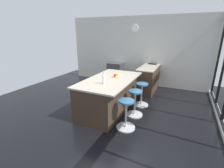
{
  "coord_description": "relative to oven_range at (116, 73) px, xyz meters",
  "views": [
    {
      "loc": [
        3.72,
        1.98,
        2.15
      ],
      "look_at": [
        -0.06,
        0.23,
        0.79
      ],
      "focal_mm": 25.69,
      "sensor_mm": 36.0,
      "label": 1
    }
  ],
  "objects": [
    {
      "name": "stool_middle",
      "position": [
        2.47,
        1.63,
        -0.12
      ],
      "size": [
        0.44,
        0.44,
        0.7
      ],
      "color": "#B7B7BC",
      "rests_on": "ground_plane"
    },
    {
      "name": "kitchen_island",
      "position": [
        2.47,
        0.87,
        0.02
      ],
      "size": [
        2.15,
        1.18,
        0.93
      ],
      "color": "#38281E",
      "rests_on": "ground_plane"
    },
    {
      "name": "water_bottle",
      "position": [
        2.93,
        0.95,
        0.61
      ],
      "size": [
        0.06,
        0.06,
        0.31
      ],
      "color": "silver",
      "rests_on": "kitchen_island"
    },
    {
      "name": "sink_cabinet",
      "position": [
        -0.0,
        1.51,
        0.02
      ],
      "size": [
        2.32,
        0.6,
        1.21
      ],
      "color": "#38281E",
      "rests_on": "ground_plane"
    },
    {
      "name": "apple_red",
      "position": [
        2.27,
        0.96,
        0.55
      ],
      "size": [
        0.08,
        0.08,
        0.08
      ],
      "primitive_type": "sphere",
      "color": "red",
      "rests_on": "cutting_board"
    },
    {
      "name": "ground_plane",
      "position": [
        2.52,
        0.74,
        -0.45
      ],
      "size": [
        7.68,
        7.68,
        0.0
      ],
      "primitive_type": "plane",
      "color": "black"
    },
    {
      "name": "cutting_board",
      "position": [
        2.15,
        0.97,
        0.49
      ],
      "size": [
        0.36,
        0.24,
        0.02
      ],
      "primitive_type": "cube",
      "color": "tan",
      "rests_on": "kitchen_island"
    },
    {
      "name": "interior_partition_left",
      "position": [
        -0.35,
        0.74,
        0.94
      ],
      "size": [
        0.15,
        5.9,
        2.76
      ],
      "color": "beige",
      "rests_on": "ground_plane"
    },
    {
      "name": "oven_range",
      "position": [
        0.0,
        0.0,
        0.0
      ],
      "size": [
        0.6,
        0.61,
        0.9
      ],
      "color": "#38383D",
      "rests_on": "ground_plane"
    },
    {
      "name": "stool_near_camera",
      "position": [
        3.15,
        1.63,
        -0.12
      ],
      "size": [
        0.44,
        0.44,
        0.7
      ],
      "color": "#B7B7BC",
      "rests_on": "ground_plane"
    },
    {
      "name": "apple_yellow",
      "position": [
        2.17,
        0.98,
        0.55
      ],
      "size": [
        0.08,
        0.08,
        0.08
      ],
      "primitive_type": "sphere",
      "color": "gold",
      "rests_on": "cutting_board"
    },
    {
      "name": "stool_by_window",
      "position": [
        1.79,
        1.63,
        -0.12
      ],
      "size": [
        0.44,
        0.44,
        0.7
      ],
      "color": "#B7B7BC",
      "rests_on": "ground_plane"
    }
  ]
}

